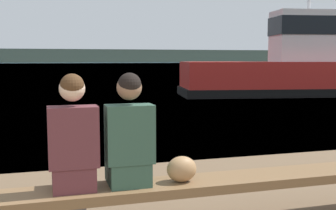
# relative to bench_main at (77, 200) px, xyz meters

# --- Properties ---
(water_surface) EXTENTS (240.00, 240.00, 0.00)m
(water_surface) POSITION_rel_bench_main_xyz_m (-0.10, 122.51, -0.39)
(water_surface) COLOR #5684A3
(water_surface) RESTS_ON ground
(far_shoreline) EXTENTS (600.00, 12.00, 5.74)m
(far_shoreline) POSITION_rel_bench_main_xyz_m (-0.10, 186.88, 2.48)
(far_shoreline) COLOR #424738
(far_shoreline) RESTS_ON ground
(bench_main) EXTENTS (7.47, 0.44, 0.47)m
(bench_main) POSITION_rel_bench_main_xyz_m (0.00, 0.00, 0.00)
(bench_main) COLOR brown
(bench_main) RESTS_ON ground
(person_left) EXTENTS (0.40, 0.42, 0.98)m
(person_left) POSITION_rel_bench_main_xyz_m (-0.02, 0.01, 0.50)
(person_left) COLOR #56282D
(person_left) RESTS_ON bench_main
(person_right) EXTENTS (0.40, 0.42, 0.98)m
(person_right) POSITION_rel_bench_main_xyz_m (0.45, 0.01, 0.50)
(person_right) COLOR #2D4C3D
(person_right) RESTS_ON bench_main
(shopping_bag) EXTENTS (0.27, 0.20, 0.23)m
(shopping_bag) POSITION_rel_bench_main_xyz_m (0.92, -0.01, 0.19)
(shopping_bag) COLOR #9E754C
(shopping_bag) RESTS_ON bench_main
(tugboat_red) EXTENTS (10.90, 4.50, 5.81)m
(tugboat_red) POSITION_rel_bench_main_xyz_m (10.65, 12.30, 0.74)
(tugboat_red) COLOR red
(tugboat_red) RESTS_ON water_surface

